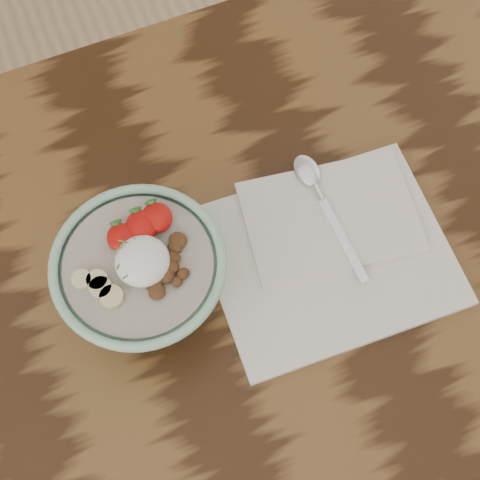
% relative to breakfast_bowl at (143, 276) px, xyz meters
% --- Properties ---
extents(table, '(1.60, 0.90, 0.75)m').
position_rel_breakfast_bowl_xyz_m(table, '(0.02, -0.07, -0.16)').
color(table, black).
rests_on(table, ground).
extents(breakfast_bowl, '(0.19, 0.19, 0.13)m').
position_rel_breakfast_bowl_xyz_m(breakfast_bowl, '(0.00, 0.00, 0.00)').
color(breakfast_bowl, '#90C2A4').
rests_on(breakfast_bowl, table).
extents(napkin, '(0.29, 0.25, 0.02)m').
position_rel_breakfast_bowl_xyz_m(napkin, '(0.22, -0.03, -0.06)').
color(napkin, silver).
rests_on(napkin, table).
extents(spoon, '(0.03, 0.18, 0.01)m').
position_rel_breakfast_bowl_xyz_m(spoon, '(0.24, 0.04, -0.04)').
color(spoon, silver).
rests_on(spoon, napkin).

